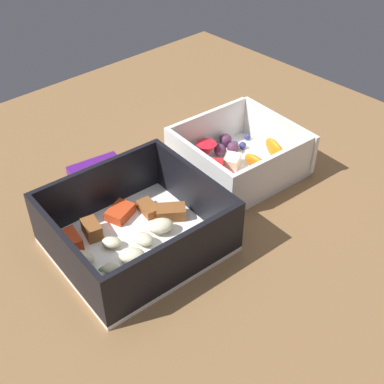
# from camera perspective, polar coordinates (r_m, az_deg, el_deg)

# --- Properties ---
(table_surface) EXTENTS (0.80, 0.80, 0.02)m
(table_surface) POSITION_cam_1_polar(r_m,az_deg,el_deg) (0.63, 0.41, -1.78)
(table_surface) COLOR brown
(table_surface) RESTS_ON ground
(pasta_container) EXTENTS (0.18, 0.17, 0.07)m
(pasta_container) POSITION_cam_1_polar(r_m,az_deg,el_deg) (0.55, -6.61, -4.38)
(pasta_container) COLOR white
(pasta_container) RESTS_ON table_surface
(fruit_bowl) EXTENTS (0.15, 0.15, 0.06)m
(fruit_bowl) POSITION_cam_1_polar(r_m,az_deg,el_deg) (0.66, 5.14, 3.91)
(fruit_bowl) COLOR white
(fruit_bowl) RESTS_ON table_surface
(candy_bar) EXTENTS (0.07, 0.04, 0.01)m
(candy_bar) POSITION_cam_1_polar(r_m,az_deg,el_deg) (0.68, -11.07, 2.85)
(candy_bar) COLOR #51197A
(candy_bar) RESTS_ON table_surface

